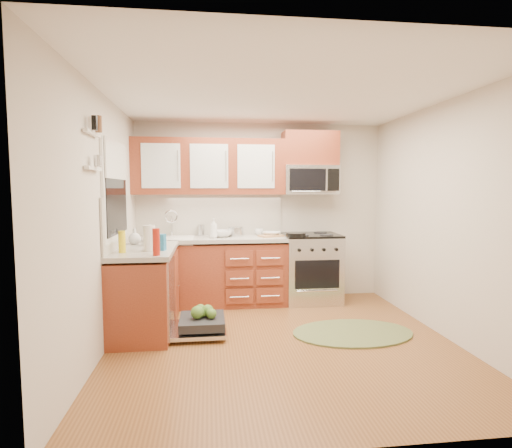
{
  "coord_description": "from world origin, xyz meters",
  "views": [
    {
      "loc": [
        -0.74,
        -3.95,
        1.57
      ],
      "look_at": [
        -0.17,
        0.85,
        1.15
      ],
      "focal_mm": 28.0,
      "sensor_mm": 36.0,
      "label": 1
    }
  ],
  "objects": [
    {
      "name": "cabinet_over_mw",
      "position": [
        0.68,
        1.57,
        2.13
      ],
      "size": [
        0.76,
        0.35,
        0.47
      ],
      "primitive_type": "cube",
      "color": "maroon",
      "rests_on": "ground"
    },
    {
      "name": "backsplash_back",
      "position": [
        -0.73,
        1.74,
        1.21
      ],
      "size": [
        2.05,
        0.02,
        0.57
      ],
      "primitive_type": "cube",
      "color": "#B9B4A6",
      "rests_on": "ground"
    },
    {
      "name": "floor",
      "position": [
        0.0,
        0.0,
        0.0
      ],
      "size": [
        3.5,
        3.5,
        0.0
      ],
      "primitive_type": "plane",
      "color": "brown",
      "rests_on": "ground"
    },
    {
      "name": "bowl_b",
      "position": [
        -0.57,
        1.44,
        0.97
      ],
      "size": [
        0.3,
        0.3,
        0.09
      ],
      "primitive_type": "imported",
      "rotation": [
        0.0,
        0.0,
        0.05
      ],
      "color": "#999999",
      "rests_on": "countertop_back"
    },
    {
      "name": "bowl_a",
      "position": [
        0.12,
        1.48,
        0.95
      ],
      "size": [
        0.32,
        0.32,
        0.06
      ],
      "primitive_type": "imported",
      "rotation": [
        0.0,
        0.0,
        -0.42
      ],
      "color": "#999999",
      "rests_on": "countertop_back"
    },
    {
      "name": "wooden_box",
      "position": [
        -1.41,
        0.73,
        1.0
      ],
      "size": [
        0.16,
        0.14,
        0.14
      ],
      "primitive_type": "cube",
      "rotation": [
        0.0,
        0.0,
        0.28
      ],
      "color": "brown",
      "rests_on": "countertop_left"
    },
    {
      "name": "mustard_bottle",
      "position": [
        -1.62,
        0.22,
        1.04
      ],
      "size": [
        0.07,
        0.07,
        0.22
      ],
      "primitive_type": "cylinder",
      "rotation": [
        0.0,
        0.0,
        -0.05
      ],
      "color": "yellow",
      "rests_on": "countertop_left"
    },
    {
      "name": "stock_pot",
      "position": [
        -0.37,
        1.53,
        0.99
      ],
      "size": [
        0.21,
        0.21,
        0.13
      ],
      "primitive_type": "cylinder",
      "rotation": [
        0.0,
        0.0,
        -0.0
      ],
      "color": "silver",
      "rests_on": "countertop_back"
    },
    {
      "name": "soap_bottle_b",
      "position": [
        -1.46,
        1.05,
        1.03
      ],
      "size": [
        0.11,
        0.11,
        0.21
      ],
      "primitive_type": "imported",
      "rotation": [
        0.0,
        0.0,
        -0.13
      ],
      "color": "#999999",
      "rests_on": "countertop_left"
    },
    {
      "name": "range",
      "position": [
        0.68,
        1.43,
        0.47
      ],
      "size": [
        0.76,
        0.64,
        0.95
      ],
      "primitive_type": null,
      "color": "silver",
      "rests_on": "ground"
    },
    {
      "name": "soap_bottle_a",
      "position": [
        -0.67,
        1.33,
        1.06
      ],
      "size": [
        0.12,
        0.12,
        0.26
      ],
      "primitive_type": "imported",
      "rotation": [
        0.0,
        0.0,
        -0.21
      ],
      "color": "#999999",
      "rests_on": "countertop_back"
    },
    {
      "name": "base_cabinet_back",
      "position": [
        -0.73,
        1.45,
        0.42
      ],
      "size": [
        2.05,
        0.6,
        0.85
      ],
      "primitive_type": "cube",
      "color": "maroon",
      "rests_on": "ground"
    },
    {
      "name": "base_cabinet_left",
      "position": [
        -1.45,
        0.52,
        0.42
      ],
      "size": [
        0.6,
        1.25,
        0.85
      ],
      "primitive_type": "cube",
      "color": "maroon",
      "rests_on": "ground"
    },
    {
      "name": "rug",
      "position": [
        0.81,
        0.12,
        0.01
      ],
      "size": [
        1.53,
        1.24,
        0.02
      ],
      "primitive_type": null,
      "rotation": [
        0.0,
        0.0,
        0.33
      ],
      "color": "#5E6D3E",
      "rests_on": "ground"
    },
    {
      "name": "skillet",
      "position": [
        0.4,
        1.18,
        0.97
      ],
      "size": [
        0.33,
        0.33,
        0.05
      ],
      "primitive_type": "cylinder",
      "rotation": [
        0.0,
        0.0,
        -0.29
      ],
      "color": "black",
      "rests_on": "range"
    },
    {
      "name": "ceiling",
      "position": [
        0.0,
        0.0,
        2.5
      ],
      "size": [
        3.5,
        3.5,
        0.0
      ],
      "primitive_type": "plane",
      "rotation": [
        3.14,
        0.0,
        0.0
      ],
      "color": "white",
      "rests_on": "ground"
    },
    {
      "name": "blue_carton",
      "position": [
        -1.25,
        0.33,
        1.01
      ],
      "size": [
        0.12,
        0.1,
        0.17
      ],
      "primitive_type": "cube",
      "rotation": [
        0.0,
        0.0,
        -0.35
      ],
      "color": "#216C9E",
      "rests_on": "countertop_left"
    },
    {
      "name": "canister",
      "position": [
        -0.84,
        1.65,
        1.0
      ],
      "size": [
        0.1,
        0.1,
        0.15
      ],
      "primitive_type": "cylinder",
      "rotation": [
        0.0,
        0.0,
        -0.01
      ],
      "color": "silver",
      "rests_on": "countertop_back"
    },
    {
      "name": "cutting_board",
      "position": [
        0.11,
        1.41,
        0.94
      ],
      "size": [
        0.37,
        0.3,
        0.02
      ],
      "primitive_type": "cube",
      "rotation": [
        0.0,
        0.0,
        0.37
      ],
      "color": "tan",
      "rests_on": "countertop_back"
    },
    {
      "name": "cup",
      "position": [
        -0.03,
        1.59,
        0.97
      ],
      "size": [
        0.13,
        0.13,
        0.09
      ],
      "primitive_type": "imported",
      "rotation": [
        0.0,
        0.0,
        -0.14
      ],
      "color": "#999999",
      "rests_on": "countertop_back"
    },
    {
      "name": "countertop_left",
      "position": [
        -1.44,
        0.53,
        0.9
      ],
      "size": [
        0.64,
        1.27,
        0.05
      ],
      "primitive_type": "cube",
      "color": "#A29D94",
      "rests_on": "base_cabinet_left"
    },
    {
      "name": "microwave",
      "position": [
        0.68,
        1.55,
        1.7
      ],
      "size": [
        0.76,
        0.38,
        0.4
      ],
      "primitive_type": null,
      "color": "silver",
      "rests_on": "ground"
    },
    {
      "name": "wall_left",
      "position": [
        -1.75,
        0.0,
        1.25
      ],
      "size": [
        0.04,
        3.5,
        2.5
      ],
      "primitive_type": "cube",
      "color": "beige",
      "rests_on": "ground"
    },
    {
      "name": "countertop_back",
      "position": [
        -0.72,
        1.44,
        0.9
      ],
      "size": [
        2.07,
        0.64,
        0.05
      ],
      "primitive_type": "cube",
      "color": "#A29D94",
      "rests_on": "base_cabinet_back"
    },
    {
      "name": "window",
      "position": [
        -1.74,
        0.5,
        1.55
      ],
      "size": [
        0.03,
        1.05,
        1.05
      ],
      "primitive_type": null,
      "color": "white",
      "rests_on": "ground"
    },
    {
      "name": "red_bottle",
      "position": [
        -1.25,
        0.0,
        1.06
      ],
      "size": [
        0.09,
        0.09,
        0.27
      ],
      "primitive_type": "cylinder",
      "rotation": [
        0.0,
        0.0,
        -0.38
      ],
      "color": "#A31B0D",
      "rests_on": "countertop_left"
    },
    {
      "name": "wall_front",
      "position": [
        0.0,
        -1.75,
        1.25
      ],
      "size": [
        3.5,
        0.04,
        2.5
      ],
      "primitive_type": "cube",
      "color": "beige",
      "rests_on": "ground"
    },
    {
      "name": "sink",
      "position": [
        -1.25,
        1.42,
        0.8
      ],
      "size": [
        0.62,
        0.5,
        0.26
      ],
      "primitive_type": null,
      "color": "white",
      "rests_on": "ground"
    },
    {
      "name": "wall_back",
      "position": [
        0.0,
        1.75,
        1.25
      ],
      "size": [
        3.5,
        0.04,
        2.5
      ],
      "primitive_type": "cube",
      "color": "beige",
      "rests_on": "ground"
    },
    {
      "name": "upper_cabinets",
      "position": [
        -0.73,
        1.57,
        1.88
      ],
      "size": [
        2.05,
        0.35,
        0.75
      ],
      "primitive_type": null,
      "color": "maroon",
      "rests_on": "ground"
    },
    {
      "name": "dishwasher",
      "position": [
        -0.86,
        0.3,
        0.1
      ],
      "size": [
        0.7,
        0.6,
        0.2
      ],
      "primitive_type": null,
      "color": "silver",
      "rests_on": "ground"
    },
    {
      "name": "shelf_lower",
      "position": [
        -1.72,
        -0.35,
        1.75
      ],
      "size": [
        0.04,
        0.4,
        0.03
      ],
      "primitive_type": "cube",
      "color": "white",
      "rests_on": "ground"
    },
    {
      "name": "paper_towel_roll",
      "position": [
        -1.36,
        0.31,
        1.06
      ],
      "size": [
        0.16,
        0.16,
        0.27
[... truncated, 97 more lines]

